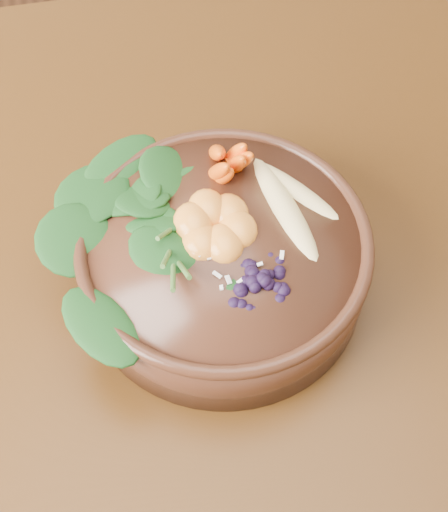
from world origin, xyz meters
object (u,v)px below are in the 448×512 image
(stoneware_bowl, at_px, (224,261))
(carrot_cluster, at_px, (223,139))
(dining_table, at_px, (283,277))
(mandarin_cluster, at_px, (215,217))
(banana_halves, at_px, (291,190))
(blueberry_pile, at_px, (264,270))
(kale_heap, at_px, (150,206))

(stoneware_bowl, bearing_deg, carrot_cluster, 79.63)
(dining_table, xyz_separation_m, mandarin_cluster, (-0.09, -0.03, 0.19))
(banana_halves, bearing_deg, blueberry_pile, -141.51)
(banana_halves, bearing_deg, kale_heap, 156.45)
(carrot_cluster, bearing_deg, stoneware_bowl, -123.69)
(stoneware_bowl, distance_m, carrot_cluster, 0.12)
(stoneware_bowl, distance_m, banana_halves, 0.10)
(mandarin_cluster, bearing_deg, blueberry_pile, -65.95)
(dining_table, distance_m, stoneware_bowl, 0.16)
(dining_table, bearing_deg, mandarin_cluster, -160.40)
(stoneware_bowl, bearing_deg, mandarin_cluster, 106.98)
(kale_heap, xyz_separation_m, blueberry_pile, (0.09, -0.09, -0.00))
(dining_table, height_order, mandarin_cluster, mandarin_cluster)
(banana_halves, xyz_separation_m, mandarin_cluster, (-0.08, -0.02, 0.00))
(banana_halves, distance_m, mandarin_cluster, 0.08)
(kale_heap, bearing_deg, carrot_cluster, 33.83)
(dining_table, bearing_deg, carrot_cluster, 146.98)
(dining_table, distance_m, blueberry_pile, 0.22)
(stoneware_bowl, xyz_separation_m, mandarin_cluster, (-0.01, 0.02, 0.05))
(dining_table, distance_m, carrot_cluster, 0.22)
(stoneware_bowl, distance_m, kale_heap, 0.10)
(kale_heap, relative_size, blueberry_pile, 1.42)
(blueberry_pile, bearing_deg, kale_heap, 135.12)
(stoneware_bowl, height_order, blueberry_pile, blueberry_pile)
(stoneware_bowl, xyz_separation_m, carrot_cluster, (0.02, 0.09, 0.08))
(stoneware_bowl, bearing_deg, banana_halves, 26.06)
(dining_table, bearing_deg, blueberry_pile, -118.98)
(blueberry_pile, bearing_deg, dining_table, 61.02)
(carrot_cluster, height_order, mandarin_cluster, carrot_cluster)
(kale_heap, distance_m, banana_halves, 0.14)
(banana_halves, relative_size, mandarin_cluster, 1.80)
(kale_heap, xyz_separation_m, carrot_cluster, (0.08, 0.05, 0.02))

